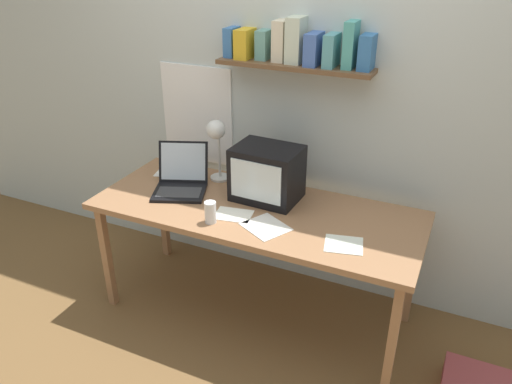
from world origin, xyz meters
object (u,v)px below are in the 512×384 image
(loose_paper_near_monitor, at_px, (344,245))
(printed_handout, at_px, (172,173))
(laptop, at_px, (181,179))
(corner_desk, at_px, (256,217))
(crt_monitor, at_px, (267,173))
(juice_glass, at_px, (210,213))
(loose_paper_near_laptop, at_px, (266,227))
(desk_lamp, at_px, (217,137))
(open_notebook, at_px, (233,215))

(loose_paper_near_monitor, bearing_deg, printed_handout, 163.63)
(laptop, xyz_separation_m, printed_handout, (-0.18, 0.16, -0.06))
(corner_desk, xyz_separation_m, crt_monitor, (0.01, 0.14, 0.21))
(juice_glass, xyz_separation_m, loose_paper_near_laptop, (0.29, 0.07, -0.05))
(laptop, bearing_deg, juice_glass, -59.46)
(desk_lamp, height_order, loose_paper_near_monitor, desk_lamp)
(desk_lamp, relative_size, loose_paper_near_monitor, 1.86)
(loose_paper_near_monitor, bearing_deg, crt_monitor, 151.10)
(open_notebook, bearing_deg, crt_monitor, 72.09)
(crt_monitor, height_order, desk_lamp, desk_lamp)
(laptop, relative_size, open_notebook, 1.88)
(juice_glass, xyz_separation_m, printed_handout, (-0.53, 0.44, -0.05))
(printed_handout, bearing_deg, open_notebook, -28.07)
(laptop, bearing_deg, desk_lamp, 23.77)
(open_notebook, bearing_deg, juice_glass, -123.19)
(desk_lamp, bearing_deg, laptop, -151.55)
(corner_desk, height_order, printed_handout, printed_handout)
(printed_handout, bearing_deg, corner_desk, -16.08)
(loose_paper_near_monitor, bearing_deg, open_notebook, 176.44)
(corner_desk, relative_size, loose_paper_near_monitor, 8.46)
(corner_desk, bearing_deg, open_notebook, -121.61)
(loose_paper_near_laptop, bearing_deg, juice_glass, -165.76)
(loose_paper_near_monitor, relative_size, loose_paper_near_laptop, 0.76)
(corner_desk, distance_m, open_notebook, 0.16)
(loose_paper_near_monitor, bearing_deg, desk_lamp, 157.91)
(crt_monitor, distance_m, open_notebook, 0.32)
(desk_lamp, xyz_separation_m, open_notebook, (0.27, -0.33, -0.30))
(corner_desk, relative_size, open_notebook, 8.30)
(crt_monitor, distance_m, juice_glass, 0.43)
(crt_monitor, bearing_deg, corner_desk, -90.34)
(loose_paper_near_monitor, xyz_separation_m, open_notebook, (-0.63, 0.04, 0.00))
(corner_desk, xyz_separation_m, printed_handout, (-0.69, 0.20, 0.06))
(loose_paper_near_laptop, bearing_deg, laptop, 162.22)
(loose_paper_near_monitor, bearing_deg, loose_paper_near_laptop, -179.46)
(loose_paper_near_monitor, height_order, open_notebook, same)
(laptop, distance_m, juice_glass, 0.45)
(laptop, bearing_deg, corner_desk, -25.43)
(corner_desk, distance_m, laptop, 0.53)
(desk_lamp, bearing_deg, open_notebook, -67.03)
(loose_paper_near_monitor, bearing_deg, corner_desk, 163.27)
(loose_paper_near_laptop, bearing_deg, desk_lamp, 142.52)
(corner_desk, height_order, crt_monitor, crt_monitor)
(crt_monitor, relative_size, open_notebook, 1.71)
(loose_paper_near_monitor, distance_m, loose_paper_near_laptop, 0.42)
(open_notebook, relative_size, loose_paper_near_laptop, 0.77)
(corner_desk, distance_m, desk_lamp, 0.54)
(crt_monitor, distance_m, loose_paper_near_laptop, 0.37)
(corner_desk, bearing_deg, desk_lamp, 150.18)
(open_notebook, bearing_deg, printed_handout, 151.93)
(printed_handout, bearing_deg, desk_lamp, 0.25)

